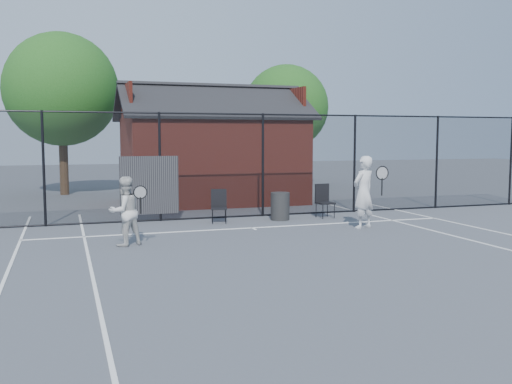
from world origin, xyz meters
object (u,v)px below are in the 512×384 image
object	(u,v)px
player_front	(364,192)
chair_right	(325,201)
chair_left	(219,207)
player_back	(125,211)
clubhouse	(212,157)
waste_bin	(280,206)

from	to	relation	value
player_front	chair_right	distance (m)	2.06
player_front	chair_left	bearing A→B (deg)	148.36
player_front	player_back	size ratio (longest dim) A/B	1.24
player_front	player_back	world-z (taller)	player_front
clubhouse	player_front	world-z (taller)	clubhouse
clubhouse	chair_right	xyz separation A→B (m)	(2.09, -4.90, -1.13)
clubhouse	chair_left	xyz separation A→B (m)	(-1.07, -4.90, -1.16)
player_front	player_back	distance (m)	6.02
player_front	player_back	xyz separation A→B (m)	(-6.00, -0.47, -0.18)
clubhouse	player_back	world-z (taller)	clubhouse
clubhouse	player_front	size ratio (longest dim) A/B	3.53
clubhouse	player_back	bearing A→B (deg)	-117.26
chair_right	waste_bin	distance (m)	1.39
clubhouse	chair_right	size ratio (longest dim) A/B	6.86
player_front	chair_right	xyz separation A→B (m)	(-0.11, 2.01, -0.45)
player_front	waste_bin	world-z (taller)	player_front
player_front	chair_right	size ratio (longest dim) A/B	1.95
player_back	chair_left	xyz separation A→B (m)	(2.73, 2.48, -0.30)
chair_right	player_front	bearing A→B (deg)	-92.42
chair_left	waste_bin	bearing A→B (deg)	13.45
waste_bin	chair_right	bearing A→B (deg)	0.00
clubhouse	waste_bin	distance (m)	5.10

